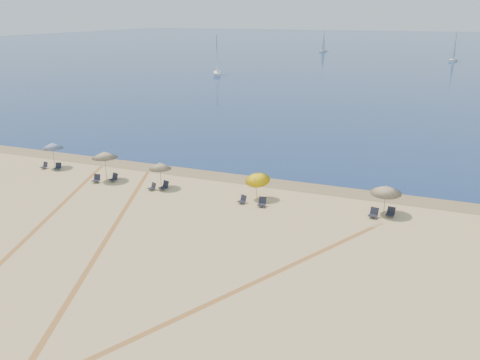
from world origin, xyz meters
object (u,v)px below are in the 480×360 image
object	(u,v)px
chair_4	(152,187)
chair_8	(374,213)
chair_3	(114,178)
chair_9	(391,212)
umbrella_2	(160,166)
chair_5	(165,186)
sailboat_1	(217,63)
chair_2	(96,179)
sailboat_0	(324,46)
sailboat_2	(454,52)
umbrella_0	(52,146)
chair_7	(262,202)
chair_6	(243,200)
umbrella_4	(386,190)
umbrella_3	(257,177)
chair_1	(58,167)
umbrella_1	(104,155)
chair_0	(44,166)

from	to	relation	value
chair_4	chair_8	xyz separation A→B (m)	(18.00, 0.81, 0.05)
chair_3	chair_9	distance (m)	23.48
umbrella_2	chair_8	world-z (taller)	umbrella_2
chair_5	chair_8	world-z (taller)	chair_5
umbrella_2	sailboat_1	world-z (taller)	sailboat_1
chair_2	chair_5	size ratio (longest dim) A/B	0.87
sailboat_0	umbrella_2	bearing A→B (deg)	-72.28
chair_8	sailboat_2	xyz separation A→B (m)	(7.34, 133.48, 2.37)
umbrella_0	sailboat_1	bearing A→B (deg)	101.94
sailboat_2	chair_7	bearing A→B (deg)	-85.11
chair_7	sailboat_0	bearing A→B (deg)	95.33
chair_6	umbrella_4	bearing A→B (deg)	27.34
umbrella_3	sailboat_0	world-z (taller)	sailboat_0
umbrella_3	chair_3	world-z (taller)	umbrella_3
chair_7	chair_1	bearing A→B (deg)	169.91
umbrella_3	umbrella_4	bearing A→B (deg)	3.07
umbrella_4	chair_7	world-z (taller)	umbrella_4
chair_8	sailboat_0	xyz separation A→B (m)	(-38.12, 157.05, 1.99)
chair_2	sailboat_0	size ratio (longest dim) A/B	0.10
chair_9	sailboat_0	xyz separation A→B (m)	(-39.26, 156.41, 2.00)
chair_8	chair_3	bearing A→B (deg)	-168.41
chair_8	chair_2	bearing A→B (deg)	-166.56
chair_6	sailboat_2	distance (m)	135.44
umbrella_3	chair_9	size ratio (longest dim) A/B	3.23
umbrella_2	chair_2	size ratio (longest dim) A/B	2.98
chair_4	chair_8	world-z (taller)	chair_8
chair_3	chair_5	xyz separation A→B (m)	(5.22, -0.24, 0.01)
chair_4	chair_6	bearing A→B (deg)	22.64
umbrella_1	chair_4	xyz separation A→B (m)	(5.25, -0.88, -2.03)
umbrella_0	chair_8	world-z (taller)	umbrella_0
umbrella_4	chair_1	xyz separation A→B (m)	(-29.92, -0.17, -1.60)
chair_2	chair_4	world-z (taller)	chair_2
chair_5	sailboat_1	size ratio (longest dim) A/B	0.09
umbrella_3	sailboat_1	xyz separation A→B (m)	(-36.59, 74.45, 1.00)
chair_7	umbrella_2	bearing A→B (deg)	168.89
chair_2	sailboat_2	world-z (taller)	sailboat_2
umbrella_1	chair_9	distance (m)	24.47
umbrella_2	umbrella_3	distance (m)	8.54
chair_0	chair_1	distance (m)	1.46
umbrella_3	chair_2	size ratio (longest dim) A/B	3.14
chair_3	chair_9	xyz separation A→B (m)	(23.47, 0.75, -0.01)
chair_5	sailboat_0	size ratio (longest dim) A/B	0.11
umbrella_1	chair_8	world-z (taller)	umbrella_1
umbrella_0	umbrella_4	bearing A→B (deg)	-0.68
chair_1	sailboat_1	xyz separation A→B (m)	(-16.44, 74.10, 2.51)
umbrella_2	sailboat_0	world-z (taller)	sailboat_0
chair_1	chair_8	xyz separation A→B (m)	(29.30, -0.84, 0.03)
chair_2	chair_0	bearing A→B (deg)	158.52
umbrella_3	chair_5	bearing A→B (deg)	-174.05
chair_1	chair_7	bearing A→B (deg)	-21.66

